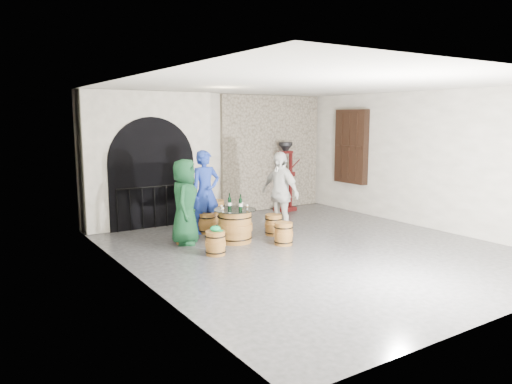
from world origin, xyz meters
TOP-DOWN VIEW (x-y plane):
  - ground at (0.00, 0.00)m, footprint 8.00×8.00m
  - wall_back at (0.00, 4.00)m, footprint 8.00×0.00m
  - wall_left at (-3.50, 0.00)m, footprint 0.00×8.00m
  - wall_right at (3.50, 0.00)m, footprint 0.00×8.00m
  - ceiling at (0.00, 0.00)m, footprint 8.00×8.00m
  - stone_facing_panel at (1.80, 3.94)m, footprint 3.20×0.12m
  - arched_opening at (-1.90, 3.74)m, footprint 3.10×0.60m
  - shuttered_window at (3.38, 2.40)m, footprint 0.23×1.10m
  - barrel_table at (-1.00, 1.25)m, footprint 0.90×0.90m
  - barrel_stool_left at (-1.93, 1.68)m, footprint 0.41×0.41m
  - barrel_stool_far at (-1.12, 2.27)m, footprint 0.41×0.41m
  - barrel_stool_right at (0.03, 1.30)m, footprint 0.41×0.41m
  - barrel_stool_near_right at (-0.28, 0.51)m, footprint 0.41×0.41m
  - barrel_stool_near_left at (-1.80, 0.60)m, footprint 0.41×0.41m
  - green_cap at (-1.80, 0.60)m, footprint 0.25×0.20m
  - person_green at (-1.93, 1.68)m, footprint 0.94×1.02m
  - person_blue at (-1.13, 2.30)m, footprint 0.69×0.46m
  - person_white at (0.20, 1.31)m, footprint 0.62×1.14m
  - wine_bottle_left at (-1.06, 1.34)m, footprint 0.08×0.08m
  - wine_bottle_center at (-0.92, 1.13)m, footprint 0.08×0.08m
  - wine_bottle_right at (-1.04, 1.39)m, footprint 0.08×0.08m
  - tasting_glass_a at (-1.35, 1.11)m, footprint 0.05×0.05m
  - tasting_glass_b at (-0.79, 1.32)m, footprint 0.05×0.05m
  - tasting_glass_c at (-1.05, 1.39)m, footprint 0.05×0.05m
  - tasting_glass_d at (-0.70, 1.43)m, footprint 0.05×0.05m
  - tasting_glass_e at (-0.78, 1.11)m, footprint 0.05×0.05m
  - tasting_glass_f at (-1.24, 1.36)m, footprint 0.05×0.05m
  - side_barrel at (-0.70, 2.69)m, footprint 0.49×0.49m
  - corking_press at (1.95, 3.47)m, footprint 0.81×0.49m
  - control_box at (2.05, 3.86)m, footprint 0.18×0.10m

SIDE VIEW (x-z plane):
  - ground at x=0.00m, z-range 0.00..0.00m
  - barrel_stool_left at x=-1.93m, z-range 0.00..0.46m
  - barrel_stool_far at x=-1.12m, z-range 0.00..0.46m
  - barrel_stool_right at x=0.03m, z-range 0.00..0.46m
  - barrel_stool_near_right at x=-0.28m, z-range 0.00..0.46m
  - barrel_stool_near_left at x=-1.80m, z-range 0.00..0.46m
  - side_barrel at x=-0.70m, z-range 0.00..0.65m
  - barrel_table at x=-1.00m, z-range 0.00..0.69m
  - green_cap at x=-1.80m, z-range 0.45..0.56m
  - tasting_glass_a at x=-1.35m, z-range 0.70..0.79m
  - tasting_glass_b at x=-0.79m, z-range 0.70..0.79m
  - tasting_glass_c at x=-1.05m, z-range 0.70..0.79m
  - tasting_glass_d at x=-0.70m, z-range 0.70..0.79m
  - tasting_glass_e at x=-0.78m, z-range 0.70..0.79m
  - tasting_glass_f at x=-1.24m, z-range 0.70..0.79m
  - wine_bottle_left at x=-1.06m, z-range 0.66..0.99m
  - wine_bottle_center at x=-0.92m, z-range 0.66..0.99m
  - wine_bottle_right at x=-1.04m, z-range 0.66..0.99m
  - person_green at x=-1.93m, z-range 0.00..1.75m
  - person_white at x=0.20m, z-range 0.00..1.85m
  - person_blue at x=-1.13m, z-range 0.00..1.87m
  - corking_press at x=1.95m, z-range 0.16..2.07m
  - control_box at x=2.05m, z-range 1.24..1.46m
  - arched_opening at x=-1.90m, z-range -0.01..3.18m
  - wall_back at x=0.00m, z-range -2.40..5.60m
  - wall_left at x=-3.50m, z-range -2.40..5.60m
  - wall_right at x=3.50m, z-range -2.40..5.60m
  - stone_facing_panel at x=1.80m, z-range 0.01..3.19m
  - shuttered_window at x=3.38m, z-range 0.80..2.80m
  - ceiling at x=0.00m, z-range 3.20..3.20m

